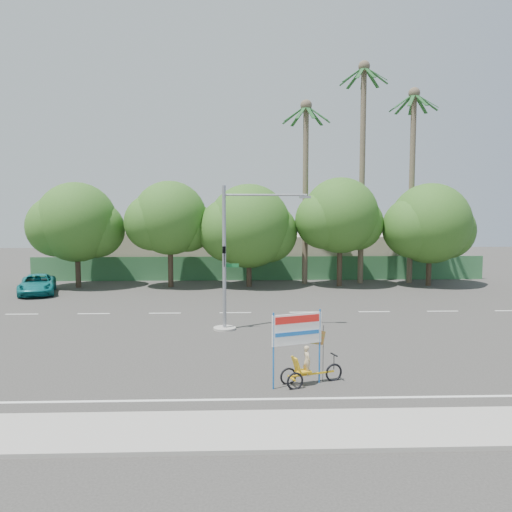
{
  "coord_description": "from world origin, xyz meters",
  "views": [
    {
      "loc": [
        -1.81,
        -20.04,
        5.76
      ],
      "look_at": [
        -0.92,
        5.19,
        3.5
      ],
      "focal_mm": 35.0,
      "sensor_mm": 36.0,
      "label": 1
    }
  ],
  "objects": [
    {
      "name": "sidewalk_near",
      "position": [
        0.0,
        -7.5,
        0.06
      ],
      "size": [
        50.0,
        2.4,
        0.12
      ],
      "primitive_type": "cube",
      "color": "gray",
      "rests_on": "ground"
    },
    {
      "name": "palm_mid",
      "position": [
        12.0,
        19.5,
        9.4
      ],
      "size": [
        3.73,
        3.79,
        15.45
      ],
      "color": "#70604C",
      "rests_on": "ground"
    },
    {
      "name": "tree_far_right",
      "position": [
        12.95,
        18.0,
        4.64
      ],
      "size": [
        7.38,
        6.2,
        7.94
      ],
      "color": "#473828",
      "rests_on": "ground"
    },
    {
      "name": "tree_center",
      "position": [
        -1.05,
        18.0,
        4.47
      ],
      "size": [
        7.62,
        6.4,
        7.85
      ],
      "color": "#473828",
      "rests_on": "ground"
    },
    {
      "name": "palm_short",
      "position": [
        3.5,
        19.5,
        8.86
      ],
      "size": [
        3.73,
        3.79,
        14.45
      ],
      "color": "#70604C",
      "rests_on": "ground"
    },
    {
      "name": "fence",
      "position": [
        0.0,
        21.5,
        1.0
      ],
      "size": [
        38.0,
        0.08,
        2.0
      ],
      "primitive_type": "cube",
      "color": "#336B3D",
      "rests_on": "ground"
    },
    {
      "name": "building_left",
      "position": [
        -10.0,
        26.0,
        2.0
      ],
      "size": [
        12.0,
        8.0,
        4.0
      ],
      "primitive_type": "cube",
      "color": "#B4A58F",
      "rests_on": "ground"
    },
    {
      "name": "tree_far_left",
      "position": [
        -14.05,
        18.0,
        4.76
      ],
      "size": [
        7.14,
        6.0,
        7.96
      ],
      "color": "#473828",
      "rests_on": "ground"
    },
    {
      "name": "building_right",
      "position": [
        8.0,
        26.0,
        1.8
      ],
      "size": [
        14.0,
        8.0,
        3.6
      ],
      "primitive_type": "cube",
      "color": "#B4A58F",
      "rests_on": "ground"
    },
    {
      "name": "trike_billboard",
      "position": [
        0.34,
        -3.96,
        1.03
      ],
      "size": [
        2.48,
        1.1,
        2.56
      ],
      "rotation": [
        0.0,
        0.0,
        0.33
      ],
      "color": "black",
      "rests_on": "ground"
    },
    {
      "name": "pickup_truck",
      "position": [
        -15.87,
        14.95,
        0.69
      ],
      "size": [
        3.65,
        5.4,
        1.37
      ],
      "primitive_type": "imported",
      "rotation": [
        0.0,
        0.0,
        0.3
      ],
      "color": "#107376",
      "rests_on": "ground"
    },
    {
      "name": "tree_right",
      "position": [
        5.95,
        18.0,
        5.24
      ],
      "size": [
        6.9,
        5.8,
        8.36
      ],
      "color": "#473828",
      "rests_on": "ground"
    },
    {
      "name": "traffic_signal",
      "position": [
        -2.2,
        3.98,
        2.92
      ],
      "size": [
        4.72,
        1.1,
        7.0
      ],
      "color": "gray",
      "rests_on": "ground"
    },
    {
      "name": "tree_left",
      "position": [
        -7.05,
        18.0,
        5.06
      ],
      "size": [
        6.66,
        5.6,
        8.07
      ],
      "color": "#473828",
      "rests_on": "ground"
    },
    {
      "name": "ground",
      "position": [
        0.0,
        0.0,
        0.0
      ],
      "size": [
        120.0,
        120.0,
        0.0
      ],
      "primitive_type": "plane",
      "color": "#33302D",
      "rests_on": "ground"
    },
    {
      "name": "palm_tall",
      "position": [
        8.0,
        19.5,
        10.46
      ],
      "size": [
        3.73,
        3.79,
        17.45
      ],
      "color": "#70604C",
      "rests_on": "ground"
    }
  ]
}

